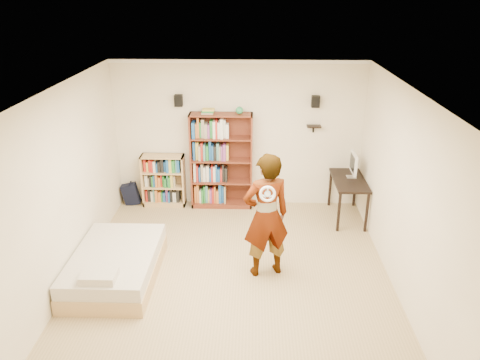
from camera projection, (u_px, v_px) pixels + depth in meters
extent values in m
cube|color=tan|center=(233.00, 276.00, 6.74)|extent=(4.50, 5.00, 0.01)
cube|color=white|center=(238.00, 135.00, 8.52)|extent=(4.50, 0.02, 2.70)
cube|color=white|center=(218.00, 312.00, 3.91)|extent=(4.50, 0.02, 2.70)
cube|color=white|center=(65.00, 188.00, 6.28)|extent=(0.02, 5.00, 2.70)
cube|color=white|center=(403.00, 193.00, 6.15)|extent=(0.02, 5.00, 2.70)
cube|color=white|center=(231.00, 89.00, 5.69)|extent=(4.50, 5.00, 0.02)
cube|color=white|center=(238.00, 61.00, 7.98)|extent=(4.50, 0.06, 0.06)
cube|color=white|center=(215.00, 163.00, 3.43)|extent=(4.50, 0.06, 0.06)
cube|color=white|center=(52.00, 91.00, 5.77)|extent=(0.06, 5.00, 0.06)
cube|color=white|center=(415.00, 93.00, 5.64)|extent=(0.06, 5.00, 0.06)
cube|color=black|center=(179.00, 101.00, 8.21)|extent=(0.14, 0.12, 0.20)
cube|color=black|center=(316.00, 102.00, 8.14)|extent=(0.14, 0.12, 0.20)
cube|color=black|center=(314.00, 126.00, 8.32)|extent=(0.25, 0.16, 0.02)
imported|color=black|center=(266.00, 216.00, 6.48)|extent=(0.77, 0.63, 1.84)
torus|color=white|center=(268.00, 194.00, 5.97)|extent=(0.22, 0.08, 0.22)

